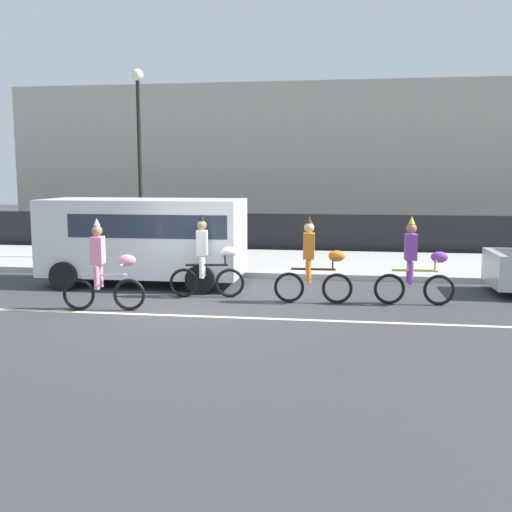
{
  "coord_description": "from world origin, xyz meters",
  "views": [
    {
      "loc": [
        3.23,
        -11.83,
        2.81
      ],
      "look_at": [
        1.33,
        1.2,
        1.0
      ],
      "focal_mm": 42.0,
      "sensor_mm": 36.0,
      "label": 1
    }
  ],
  "objects_px": {
    "parade_cyclist_zebra": "(207,261)",
    "parked_van_white": "(147,235)",
    "parade_cyclist_pink": "(104,270)",
    "parade_cyclist_purple": "(416,266)",
    "street_lamp_post": "(139,136)",
    "parade_cyclist_orange": "(314,265)"
  },
  "relations": [
    {
      "from": "parade_cyclist_zebra",
      "to": "parked_van_white",
      "type": "bearing_deg",
      "value": 144.28
    },
    {
      "from": "parade_cyclist_pink",
      "to": "parade_cyclist_purple",
      "type": "bearing_deg",
      "value": 13.01
    },
    {
      "from": "parked_van_white",
      "to": "street_lamp_post",
      "type": "relative_size",
      "value": 0.85
    },
    {
      "from": "parade_cyclist_zebra",
      "to": "street_lamp_post",
      "type": "relative_size",
      "value": 0.33
    },
    {
      "from": "parked_van_white",
      "to": "street_lamp_post",
      "type": "distance_m",
      "value": 4.81
    },
    {
      "from": "parade_cyclist_pink",
      "to": "parade_cyclist_orange",
      "type": "xyz_separation_m",
      "value": [
        4.25,
        1.35,
        0.0
      ]
    },
    {
      "from": "parade_cyclist_pink",
      "to": "parade_cyclist_purple",
      "type": "relative_size",
      "value": 1.0
    },
    {
      "from": "parade_cyclist_zebra",
      "to": "parade_cyclist_pink",
      "type": "bearing_deg",
      "value": -138.36
    },
    {
      "from": "street_lamp_post",
      "to": "parade_cyclist_zebra",
      "type": "bearing_deg",
      "value": -56.89
    },
    {
      "from": "parked_van_white",
      "to": "street_lamp_post",
      "type": "height_order",
      "value": "street_lamp_post"
    },
    {
      "from": "parade_cyclist_pink",
      "to": "parade_cyclist_orange",
      "type": "relative_size",
      "value": 1.0
    },
    {
      "from": "parade_cyclist_zebra",
      "to": "parade_cyclist_purple",
      "type": "distance_m",
      "value": 4.61
    },
    {
      "from": "parked_van_white",
      "to": "street_lamp_post",
      "type": "bearing_deg",
      "value": 110.97
    },
    {
      "from": "parade_cyclist_pink",
      "to": "parade_cyclist_purple",
      "type": "distance_m",
      "value": 6.59
    },
    {
      "from": "parade_cyclist_purple",
      "to": "street_lamp_post",
      "type": "relative_size",
      "value": 0.33
    },
    {
      "from": "parade_cyclist_orange",
      "to": "parked_van_white",
      "type": "xyz_separation_m",
      "value": [
        -4.32,
        1.61,
        0.44
      ]
    },
    {
      "from": "parade_cyclist_purple",
      "to": "parked_van_white",
      "type": "bearing_deg",
      "value": 167.17
    },
    {
      "from": "parade_cyclist_purple",
      "to": "parade_cyclist_pink",
      "type": "bearing_deg",
      "value": -166.99
    },
    {
      "from": "parade_cyclist_purple",
      "to": "parade_cyclist_zebra",
      "type": "bearing_deg",
      "value": 178.43
    },
    {
      "from": "parade_cyclist_purple",
      "to": "parked_van_white",
      "type": "relative_size",
      "value": 0.38
    },
    {
      "from": "parade_cyclist_zebra",
      "to": "parade_cyclist_orange",
      "type": "distance_m",
      "value": 2.45
    },
    {
      "from": "parade_cyclist_pink",
      "to": "parked_van_white",
      "type": "xyz_separation_m",
      "value": [
        -0.07,
        2.96,
        0.44
      ]
    }
  ]
}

